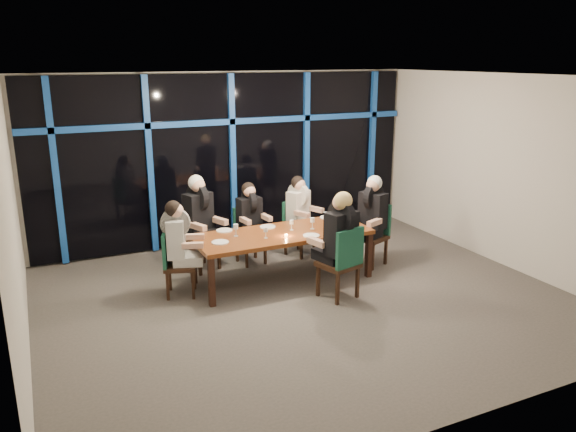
{
  "coord_description": "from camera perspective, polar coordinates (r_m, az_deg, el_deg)",
  "views": [
    {
      "loc": [
        -3.27,
        -6.36,
        3.24
      ],
      "look_at": [
        0.0,
        0.6,
        1.05
      ],
      "focal_mm": 35.0,
      "sensor_mm": 36.0,
      "label": 1
    }
  ],
  "objects": [
    {
      "name": "wine_bottle",
      "position": [
        8.6,
        5.38,
        -0.21
      ],
      "size": [
        0.07,
        0.07,
        0.3
      ],
      "rotation": [
        0.0,
        0.0,
        -0.19
      ],
      "color": "black",
      "rests_on": "dining_table"
    },
    {
      "name": "water_pitcher",
      "position": [
        8.49,
        4.45,
        -0.44
      ],
      "size": [
        0.13,
        0.12,
        0.21
      ],
      "rotation": [
        0.0,
        0.0,
        0.26
      ],
      "color": "silver",
      "rests_on": "dining_table"
    },
    {
      "name": "wine_glass_a",
      "position": [
        7.96,
        -2.28,
        -1.47
      ],
      "size": [
        0.06,
        0.06,
        0.16
      ],
      "color": "white",
      "rests_on": "dining_table"
    },
    {
      "name": "plate_far_right",
      "position": [
        9.01,
        4.0,
        -0.14
      ],
      "size": [
        0.24,
        0.24,
        0.01
      ],
      "primitive_type": "cylinder",
      "color": "white",
      "rests_on": "dining_table"
    },
    {
      "name": "dining_table",
      "position": [
        8.27,
        -0.59,
        -2.11
      ],
      "size": [
        2.6,
        1.0,
        0.75
      ],
      "color": "brown",
      "rests_on": "ground"
    },
    {
      "name": "plate_end_left",
      "position": [
        7.85,
        -6.91,
        -2.66
      ],
      "size": [
        0.24,
        0.24,
        0.01
      ],
      "primitive_type": "cylinder",
      "color": "white",
      "rests_on": "dining_table"
    },
    {
      "name": "window_wall",
      "position": [
        10.0,
        -5.68,
        6.09
      ],
      "size": [
        6.86,
        0.43,
        2.94
      ],
      "color": "black",
      "rests_on": "ground"
    },
    {
      "name": "tea_light",
      "position": [
        8.07,
        -0.2,
        -1.96
      ],
      "size": [
        0.05,
        0.05,
        0.03
      ],
      "primitive_type": "cylinder",
      "color": "#FFA64C",
      "rests_on": "dining_table"
    },
    {
      "name": "diner_far_mid",
      "position": [
        8.94,
        -3.86,
        0.48
      ],
      "size": [
        0.48,
        0.59,
        0.88
      ],
      "rotation": [
        0.0,
        0.0,
        0.11
      ],
      "color": "black",
      "rests_on": "ground"
    },
    {
      "name": "chair_far_right",
      "position": [
        9.45,
        0.84,
        -0.86
      ],
      "size": [
        0.57,
        0.57,
        0.92
      ],
      "rotation": [
        0.0,
        0.0,
        0.43
      ],
      "color": "black",
      "rests_on": "ground"
    },
    {
      "name": "plate_far_mid",
      "position": [
        8.5,
        -2.08,
        -1.1
      ],
      "size": [
        0.24,
        0.24,
        0.01
      ],
      "primitive_type": "cylinder",
      "color": "white",
      "rests_on": "dining_table"
    },
    {
      "name": "diner_end_right",
      "position": [
        8.92,
        8.49,
        0.83
      ],
      "size": [
        0.68,
        0.61,
        0.97
      ],
      "rotation": [
        0.0,
        0.0,
        5.1
      ],
      "color": "black",
      "rests_on": "ground"
    },
    {
      "name": "diner_end_left",
      "position": [
        7.84,
        -11.07,
        -1.84
      ],
      "size": [
        0.64,
        0.56,
        0.91
      ],
      "rotation": [
        0.0,
        0.0,
        1.24
      ],
      "color": "black",
      "rests_on": "ground"
    },
    {
      "name": "diner_far_right",
      "position": [
        9.31,
        1.22,
        1.2
      ],
      "size": [
        0.58,
        0.63,
        0.9
      ],
      "rotation": [
        0.0,
        0.0,
        0.43
      ],
      "color": "silver",
      "rests_on": "ground"
    },
    {
      "name": "wine_glass_d",
      "position": [
        8.07,
        -5.32,
        -1.17
      ],
      "size": [
        0.07,
        0.07,
        0.18
      ],
      "color": "silver",
      "rests_on": "dining_table"
    },
    {
      "name": "chair_near_mid",
      "position": [
        7.69,
        5.62,
        -4.41
      ],
      "size": [
        0.58,
        0.58,
        1.04
      ],
      "rotation": [
        0.0,
        0.0,
        3.39
      ],
      "color": "black",
      "rests_on": "ground"
    },
    {
      "name": "plate_far_left",
      "position": [
        8.36,
        -6.49,
        -1.47
      ],
      "size": [
        0.24,
        0.24,
        0.01
      ],
      "primitive_type": "cylinder",
      "color": "white",
      "rests_on": "dining_table"
    },
    {
      "name": "diner_far_left",
      "position": [
        8.72,
        -8.97,
        0.69
      ],
      "size": [
        0.64,
        0.7,
        1.0
      ],
      "rotation": [
        0.0,
        0.0,
        0.39
      ],
      "color": "black",
      "rests_on": "ground"
    },
    {
      "name": "chair_end_left",
      "position": [
        7.96,
        -11.49,
        -4.4
      ],
      "size": [
        0.55,
        0.55,
        0.93
      ],
      "rotation": [
        0.0,
        0.0,
        1.24
      ],
      "color": "black",
      "rests_on": "ground"
    },
    {
      "name": "chair_far_left",
      "position": [
        8.9,
        -9.21,
        -1.74
      ],
      "size": [
        0.62,
        0.62,
        1.03
      ],
      "rotation": [
        0.0,
        0.0,
        0.39
      ],
      "color": "black",
      "rests_on": "ground"
    },
    {
      "name": "plate_near_mid",
      "position": [
        8.08,
        2.39,
        -2.0
      ],
      "size": [
        0.24,
        0.24,
        0.01
      ],
      "primitive_type": "cylinder",
      "color": "white",
      "rests_on": "dining_table"
    },
    {
      "name": "diner_near_mid",
      "position": [
        7.62,
        5.23,
        -1.35
      ],
      "size": [
        0.59,
        0.7,
        1.01
      ],
      "rotation": [
        0.0,
        0.0,
        3.39
      ],
      "color": "black",
      "rests_on": "ground"
    },
    {
      "name": "wine_glass_e",
      "position": [
        8.74,
        3.84,
        0.12
      ],
      "size": [
        0.06,
        0.06,
        0.16
      ],
      "color": "silver",
      "rests_on": "dining_table"
    },
    {
      "name": "chair_far_mid",
      "position": [
        9.11,
        -4.05,
        -1.6
      ],
      "size": [
        0.46,
        0.46,
        0.91
      ],
      "rotation": [
        0.0,
        0.0,
        0.11
      ],
      "color": "black",
      "rests_on": "ground"
    },
    {
      "name": "room",
      "position": [
        7.25,
        2.03,
        6.25
      ],
      "size": [
        7.04,
        7.0,
        3.02
      ],
      "color": "#59534E",
      "rests_on": "ground"
    },
    {
      "name": "chair_end_right",
      "position": [
        9.1,
        8.69,
        -1.46
      ],
      "size": [
        0.6,
        0.6,
        0.99
      ],
      "rotation": [
        0.0,
        0.0,
        5.1
      ],
      "color": "black",
      "rests_on": "ground"
    },
    {
      "name": "wine_glass_b",
      "position": [
        8.32,
        0.37,
        -0.69
      ],
      "size": [
        0.06,
        0.06,
        0.16
      ],
      "color": "silver",
      "rests_on": "dining_table"
    },
    {
      "name": "plate_end_right",
      "position": [
        8.53,
        6.29,
        -1.12
      ],
      "size": [
        0.24,
        0.24,
        0.01
      ],
      "primitive_type": "cylinder",
      "color": "white",
      "rests_on": "dining_table"
    },
    {
      "name": "wine_glass_c",
      "position": [
        8.38,
        2.49,
        -0.49
      ],
      "size": [
        0.07,
        0.07,
        0.17
      ],
      "color": "silver",
      "rests_on": "dining_table"
    }
  ]
}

